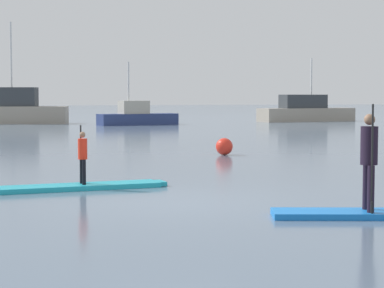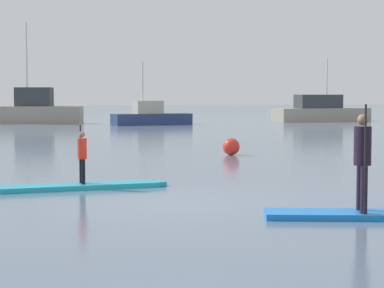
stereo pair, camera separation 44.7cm
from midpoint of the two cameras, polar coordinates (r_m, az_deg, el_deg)
ground_plane at (r=12.99m, az=-0.90°, el=-4.65°), size 240.00×240.00×0.00m
paddleboard_near at (r=15.08m, az=-7.79°, el=-3.30°), size 3.54×1.15×0.10m
paddler_child_solo at (r=15.03m, az=-7.79°, el=-0.82°), size 0.21×0.38×1.20m
paddleboard_far at (r=11.84m, az=15.85°, el=-5.38°), size 3.75×1.50×0.10m
paddler_adult at (r=11.65m, az=14.31°, el=-0.92°), size 0.33×0.48×1.69m
fishing_boat_green_midground at (r=53.15m, az=10.33°, el=2.53°), size 7.56×3.26×4.56m
motor_boat_small_navy at (r=49.85m, az=-12.16°, el=2.59°), size 6.88×3.19×6.75m
trawler_grey_distant at (r=46.50m, az=-2.98°, el=2.20°), size 5.31×2.58×4.00m
mooring_buoy_far at (r=23.19m, az=3.65°, el=-0.21°), size 0.55×0.55×0.55m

